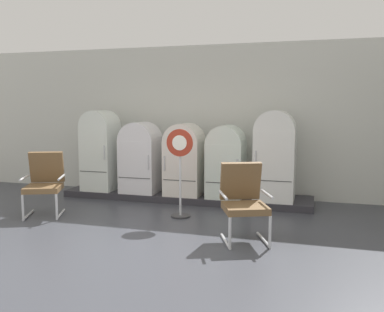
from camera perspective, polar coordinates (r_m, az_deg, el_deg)
The scene contains 11 objects.
ground at distance 5.69m, azimuth -10.33°, elevation -12.46°, with size 12.00×10.00×0.05m, color #3A3C43.
back_wall at distance 8.80m, azimuth 0.31°, elevation 4.86°, with size 11.76×0.12×3.06m.
display_plinth at distance 8.38m, azimuth -0.92°, elevation -5.47°, with size 4.90×0.95×0.13m, color #2D2C32.
refrigerator_0 at distance 8.82m, azimuth -12.25°, elevation 1.10°, with size 0.64×0.66×1.62m.
refrigerator_1 at distance 8.44m, azimuth -6.98°, elevation 0.03°, with size 0.72×0.64×1.40m.
refrigerator_2 at distance 8.13m, azimuth -1.05°, elevation -0.21°, with size 0.69×0.66×1.38m.
refrigerator_3 at distance 7.92m, azimuth 4.62°, elevation -0.51°, with size 0.67×0.67×1.36m.
refrigerator_4 at distance 7.78m, azimuth 11.14°, elevation 0.41°, with size 0.72×0.69×1.64m.
armchair_left at distance 7.58m, azimuth -19.29°, elevation -3.19°, with size 0.81×0.87×1.06m.
armchair_right at distance 5.85m, azimuth 6.95°, elevation -5.72°, with size 0.80×0.87×1.06m.
sign_stand at distance 6.95m, azimuth -1.63°, elevation -2.55°, with size 0.45×0.32×1.47m.
Camera 1 is at (2.46, -4.78, 1.84)m, focal length 39.46 mm.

